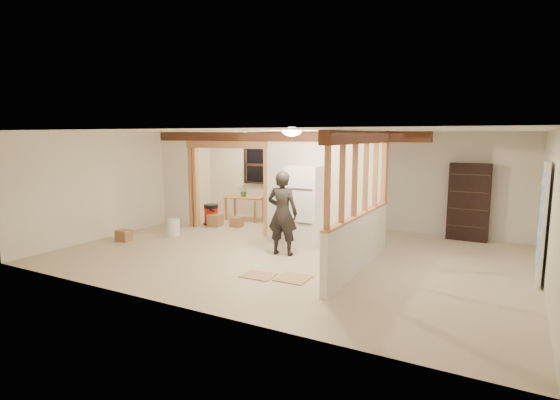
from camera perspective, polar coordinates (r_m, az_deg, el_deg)
The scene contains 30 objects.
floor at distance 9.05m, azimuth 1.25°, elevation -7.04°, with size 9.00×6.50×0.01m, color #BFAD8E.
ceiling at distance 8.72m, azimuth 1.30°, elevation 9.03°, with size 9.00×6.50×0.01m, color white.
wall_back at distance 11.76m, azimuth 8.60°, elevation 2.69°, with size 9.00×0.01×2.50m, color silver.
wall_front at distance 6.14m, azimuth -12.86°, elevation -2.68°, with size 9.00×0.01×2.50m, color silver.
wall_left at distance 11.57m, azimuth -18.94°, elevation 2.23°, with size 0.01×6.50×2.50m, color silver.
wall_right at distance 7.85m, azimuth 31.89°, elevation -1.36°, with size 0.01×6.50×2.50m, color silver.
partition_left_stub at distance 12.10m, azimuth -13.31°, elevation 2.72°, with size 0.90×0.12×2.50m, color white.
partition_center at distance 9.79m, azimuth 5.55°, elevation 1.60°, with size 2.80×0.12×2.50m, color white.
doorway_frame at distance 11.08m, azimuth -6.91°, elevation 1.60°, with size 2.46×0.14×2.20m, color tan.
header_beam_back at distance 10.25m, azimuth -0.59°, elevation 8.28°, with size 7.00×0.18×0.22m, color #57301E.
header_beam_right at distance 7.73m, azimuth 10.60°, elevation 8.07°, with size 0.18×3.30×0.22m, color #57301E.
pony_wall at distance 7.96m, azimuth 10.23°, elevation -5.58°, with size 0.12×3.20×1.00m, color white.
stud_partition at distance 7.77m, azimuth 10.46°, elevation 2.76°, with size 0.14×3.20×1.32m, color tan.
window_back at distance 12.79m, azimuth -2.53°, elevation 4.59°, with size 1.12×0.10×1.10m, color black.
french_door at distance 8.27m, azimuth 31.07°, elevation -2.60°, with size 0.12×0.86×2.00m, color white.
ceiling_dome_main at distance 8.14m, azimuth 1.56°, elevation 8.93°, with size 0.36×0.36×0.16m, color #FFEABF.
ceiling_dome_util at distance 11.97m, azimuth -4.33°, elevation 8.76°, with size 0.32×0.32×0.14m, color #FFEABF.
hanging_bulb at distance 11.11m, azimuth -4.11°, elevation 7.24°, with size 0.07×0.07×0.07m, color #FFD88C.
refrigerator at distance 9.55m, azimuth 3.44°, elevation -0.78°, with size 0.73×0.70×1.76m, color white.
woman at distance 8.79m, azimuth 0.32°, elevation -1.73°, with size 0.63×0.41×1.72m, color black.
work_table at distance 12.52m, azimuth -4.64°, elevation -1.10°, with size 1.07×0.54×0.68m, color tan.
potted_plant at distance 12.46m, azimuth -4.74°, elevation 1.17°, with size 0.29×0.25×0.32m, color #305A22.
shop_vac at distance 12.04m, azimuth -8.98°, elevation -1.85°, with size 0.43×0.43×0.56m, color #9D1809.
bookshelf at distance 10.92m, azimuth 23.43°, elevation -0.25°, with size 0.89×0.30×1.78m, color black.
bucket at distance 10.90m, azimuth -13.77°, elevation -3.49°, with size 0.32×0.32×0.40m, color silver.
box_util_a at distance 11.68m, azimuth -5.70°, elevation -2.86°, with size 0.30×0.26×0.26m, color #9C6A4B.
box_util_b at distance 11.82m, azimuth -8.45°, elevation -2.64°, with size 0.33×0.33×0.31m, color #9C6A4B.
box_front at distance 10.67m, azimuth -19.70°, elevation -4.40°, with size 0.32×0.26×0.26m, color #9C6A4B.
floor_panel_near at distance 7.52m, azimuth 1.76°, elevation -10.18°, with size 0.53×0.53×0.02m, color tan.
floor_panel_far at distance 7.67m, azimuth -2.85°, elevation -9.82°, with size 0.56×0.45×0.02m, color tan.
Camera 1 is at (4.01, -7.74, 2.41)m, focal length 28.00 mm.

